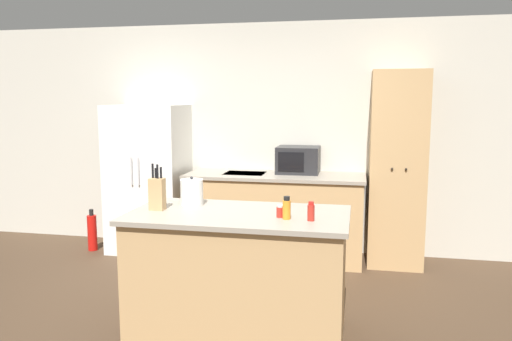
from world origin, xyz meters
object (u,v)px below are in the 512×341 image
Objects in this scene: microwave at (298,160)px; spice_bottle_tall_dark at (287,209)px; spice_bottle_amber_oil at (280,211)px; knife_block at (157,193)px; refrigerator at (149,178)px; kettle at (192,192)px; fire_extinguisher at (92,232)px; pantry_cabinet at (397,169)px; spice_bottle_short_red at (311,212)px.

microwave is 2.13m from spice_bottle_tall_dark.
spice_bottle_amber_oil is (0.12, -2.08, -0.11)m from microwave.
microwave is at bearing 68.32° from knife_block.
kettle is (1.10, -1.68, 0.19)m from refrigerator.
kettle reaches higher than fire_extinguisher.
refrigerator reaches higher than fire_extinguisher.
microwave is at bearing 93.41° from spice_bottle_amber_oil.
refrigerator is at bearing 123.22° from kettle.
kettle is at bearing 159.66° from spice_bottle_amber_oil.
spice_bottle_amber_oil is 0.18× the size of fire_extinguisher.
pantry_cabinet is 4.19× the size of fire_extinguisher.
pantry_cabinet is 5.91× the size of knife_block.
spice_bottle_amber_oil is at bearing 165.34° from spice_bottle_short_red.
pantry_cabinet is 15.49× the size of spice_bottle_short_red.
microwave is 2.53m from fire_extinguisher.
refrigerator is at bearing 133.40° from spice_bottle_tall_dark.
pantry_cabinet reaches higher than spice_bottle_amber_oil.
spice_bottle_short_red is 3.36m from fire_extinguisher.
spice_bottle_tall_dark is at bearing -5.56° from knife_block.
pantry_cabinet is at bearing 67.03° from spice_bottle_tall_dark.
spice_bottle_tall_dark reaches higher than fire_extinguisher.
microwave is 2.09m from spice_bottle_amber_oil.
spice_bottle_amber_oil is 0.39× the size of kettle.
microwave is 0.95× the size of fire_extinguisher.
spice_bottle_tall_dark is at bearing -40.18° from spice_bottle_amber_oil.
refrigerator is 2.02m from kettle.
refrigerator is 3.46× the size of fire_extinguisher.
spice_bottle_amber_oil is at bearing -35.59° from fire_extinguisher.
knife_block reaches higher than spice_bottle_tall_dark.
knife_block is 2.47m from fire_extinguisher.
knife_block is 0.99m from spice_bottle_tall_dark.
spice_bottle_tall_dark is at bearing -35.69° from fire_extinguisher.
knife_block is at bearing -131.04° from kettle.
microwave is at bearing 94.74° from spice_bottle_tall_dark.
knife_block is 2.17× the size of spice_bottle_tall_dark.
kettle is at bearing -108.75° from microwave.
pantry_cabinet is 2.40m from kettle.
microwave is 2.05× the size of kettle.
spice_bottle_short_red is 1.50× the size of spice_bottle_amber_oil.
spice_bottle_tall_dark is (0.18, -2.12, -0.08)m from microwave.
knife_block is 0.71× the size of fire_extinguisher.
fire_extinguisher is (-2.70, 1.83, -0.77)m from spice_bottle_short_red.
fire_extinguisher is (-2.48, 1.78, -0.75)m from spice_bottle_amber_oil.
knife_block is 2.62× the size of spice_bottle_short_red.
spice_bottle_short_red is at bearing -5.43° from knife_block.
pantry_cabinet reaches higher than kettle.
microwave is 1.34× the size of knife_block.
pantry_cabinet is at bearing 71.23° from spice_bottle_short_red.
spice_bottle_amber_oil reaches higher than fire_extinguisher.
kettle reaches higher than spice_bottle_amber_oil.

